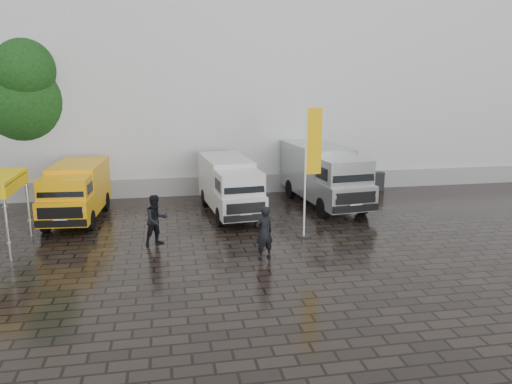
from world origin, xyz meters
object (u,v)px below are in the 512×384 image
wheelie_bin (379,181)px  van_yellow (76,193)px  person_tent (156,220)px  van_white (230,187)px  van_silver (324,176)px  person_front (264,232)px  flagpole (310,163)px

wheelie_bin → van_yellow: bearing=-153.1°
wheelie_bin → person_tent: (-12.26, -7.38, 0.47)m
van_white → person_tent: 5.16m
van_yellow → van_white: van_white is taller
van_silver → van_white: bearing=-177.6°
person_front → van_yellow: bearing=-60.6°
van_white → wheelie_bin: size_ratio=5.79×
van_yellow → flagpole: bearing=-19.5°
wheelie_bin → van_silver: bearing=-131.6°
van_white → van_yellow: bearing=173.1°
person_front → wheelie_bin: bearing=-151.4°
flagpole → person_front: bearing=-137.1°
person_front → person_tent: 4.32m
person_tent → van_yellow: bearing=101.1°
flagpole → person_tent: bearing=178.8°
van_silver → person_tent: bearing=-156.4°
person_front → person_tent: (-3.73, 2.19, 0.02)m
van_yellow → van_silver: van_silver is taller
wheelie_bin → person_front: bearing=-116.6°
person_front → van_white: bearing=-105.9°
van_yellow → wheelie_bin: size_ratio=5.26×
flagpole → person_tent: size_ratio=2.74×
van_yellow → flagpole: size_ratio=1.00×
van_yellow → van_white: bearing=3.1°
van_yellow → flagpole: (9.47, -4.22, 1.77)m
person_front → person_tent: size_ratio=0.98×
wheelie_bin → van_white: bearing=-143.8°
flagpole → van_silver: bearing=65.6°
van_white → person_front: bearing=-91.8°
van_yellow → van_silver: (11.65, 0.57, 0.22)m
van_yellow → flagpole: 10.52m
person_tent → person_front: bearing=-60.0°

